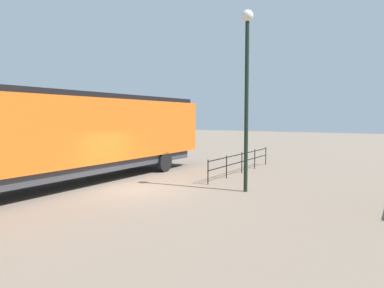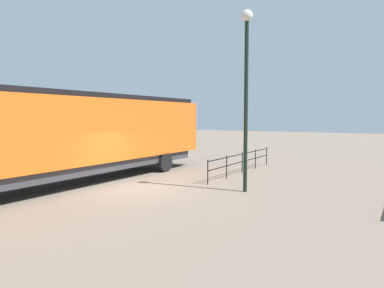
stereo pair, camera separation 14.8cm
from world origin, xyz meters
name	(u,v)px [view 1 (the left image)]	position (x,y,z in m)	size (l,w,h in m)	color
ground_plane	(138,189)	(0.00, 0.00, 0.00)	(120.00, 120.00, 0.00)	#756656
locomotive	(71,133)	(-3.27, -0.67, 2.32)	(3.18, 17.78, 4.12)	orange
lamp_post	(247,74)	(4.08, 1.89, 4.75)	(0.47, 0.47, 7.27)	black
platform_fence	(242,160)	(2.06, 6.26, 0.74)	(0.05, 7.78, 1.14)	black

